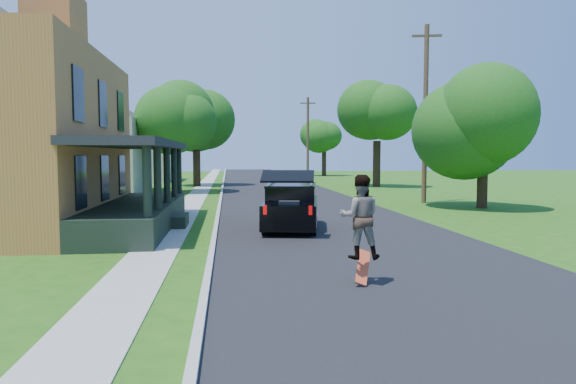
{
  "coord_description": "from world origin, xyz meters",
  "views": [
    {
      "loc": [
        -3.6,
        -12.91,
        2.62
      ],
      "look_at": [
        -1.74,
        3.0,
        1.46
      ],
      "focal_mm": 32.0,
      "sensor_mm": 36.0,
      "label": 1
    }
  ],
  "objects": [
    {
      "name": "utility_pole_far",
      "position": [
        4.6,
        39.58,
        4.4
      ],
      "size": [
        1.6,
        0.3,
        8.51
      ],
      "rotation": [
        0.0,
        0.0,
        -0.11
      ],
      "color": "#3E2A1D",
      "rests_on": "ground"
    },
    {
      "name": "street",
      "position": [
        0.0,
        20.0,
        0.0
      ],
      "size": [
        8.0,
        120.0,
        0.02
      ],
      "primitive_type": "cube",
      "color": "black",
      "rests_on": "ground"
    },
    {
      "name": "ground",
      "position": [
        0.0,
        0.0,
        0.0
      ],
      "size": [
        140.0,
        140.0,
        0.0
      ],
      "primitive_type": "plane",
      "color": "#1D5511",
      "rests_on": "ground"
    },
    {
      "name": "utility_pole_near",
      "position": [
        7.0,
        13.91,
        4.92
      ],
      "size": [
        1.57,
        0.44,
        9.56
      ],
      "rotation": [
        0.0,
        0.0,
        -0.21
      ],
      "color": "#3E2A1D",
      "rests_on": "ground"
    },
    {
      "name": "black_suv",
      "position": [
        -1.4,
        4.85,
        0.82
      ],
      "size": [
        2.49,
        4.82,
        2.14
      ],
      "rotation": [
        0.0,
        0.0,
        -0.18
      ],
      "color": "black",
      "rests_on": "ground"
    },
    {
      "name": "tree_right_near",
      "position": [
        8.79,
        11.01,
        4.56
      ],
      "size": [
        6.24,
        6.02,
        7.24
      ],
      "rotation": [
        0.0,
        0.0,
        0.32
      ],
      "color": "black",
      "rests_on": "ground"
    },
    {
      "name": "tree_right_far",
      "position": [
        8.29,
        50.33,
        5.03
      ],
      "size": [
        6.15,
        5.78,
        7.51
      ],
      "rotation": [
        0.0,
        0.0,
        0.41
      ],
      "color": "black",
      "rests_on": "ground"
    },
    {
      "name": "tree_right_mid",
      "position": [
        8.52,
        28.21,
        6.12
      ],
      "size": [
        6.98,
        7.19,
        9.24
      ],
      "rotation": [
        0.0,
        0.0,
        -0.32
      ],
      "color": "black",
      "rests_on": "ground"
    },
    {
      "name": "curb",
      "position": [
        -4.05,
        20.0,
        0.0
      ],
      "size": [
        0.15,
        120.0,
        0.12
      ],
      "primitive_type": "cube",
      "color": "#A9A9A4",
      "rests_on": "ground"
    },
    {
      "name": "tree_left_mid",
      "position": [
        -7.17,
        22.8,
        5.22
      ],
      "size": [
        5.03,
        4.77,
        7.69
      ],
      "rotation": [
        0.0,
        0.0,
        0.07
      ],
      "color": "black",
      "rests_on": "ground"
    },
    {
      "name": "sidewalk",
      "position": [
        -5.6,
        20.0,
        0.0
      ],
      "size": [
        1.3,
        120.0,
        0.03
      ],
      "primitive_type": "cube",
      "color": "gray",
      "rests_on": "ground"
    },
    {
      "name": "front_walk",
      "position": [
        -9.5,
        6.0,
        0.0
      ],
      "size": [
        6.5,
        1.2,
        0.03
      ],
      "primitive_type": "cube",
      "color": "gray",
      "rests_on": "ground"
    },
    {
      "name": "tree_left_far",
      "position": [
        -6.23,
        30.44,
        5.84
      ],
      "size": [
        6.2,
        6.2,
        8.92
      ],
      "rotation": [
        0.0,
        0.0,
        -0.11
      ],
      "color": "black",
      "rests_on": "ground"
    },
    {
      "name": "neighbor_house_far",
      "position": [
        -13.5,
        40.0,
        4.19
      ],
      "size": [
        12.78,
        12.78,
        8.3
      ],
      "color": "#9C988A",
      "rests_on": "ground"
    },
    {
      "name": "skateboard",
      "position": [
        -0.9,
        -2.9,
        0.32
      ],
      "size": [
        0.49,
        0.71,
        0.63
      ],
      "rotation": [
        0.0,
        0.0,
        -0.11
      ],
      "color": "#B3310F",
      "rests_on": "ground"
    },
    {
      "name": "neighbor_house_mid",
      "position": [
        -13.5,
        24.0,
        4.19
      ],
      "size": [
        12.78,
        12.78,
        8.3
      ],
      "color": "#9C988A",
      "rests_on": "ground"
    },
    {
      "name": "skateboarder",
      "position": [
        -1.0,
        -3.0,
        1.39
      ],
      "size": [
        0.91,
        0.76,
        1.68
      ],
      "rotation": [
        0.0,
        0.0,
        2.99
      ],
      "color": "black",
      "rests_on": "ground"
    }
  ]
}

